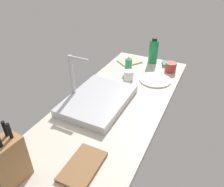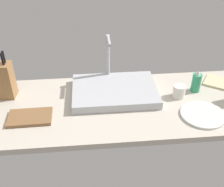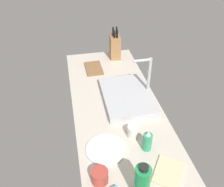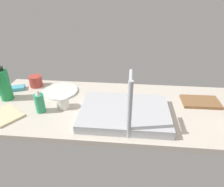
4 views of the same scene
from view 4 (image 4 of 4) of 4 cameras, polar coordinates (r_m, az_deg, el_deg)
The scene contains 11 objects.
countertop_slab at distance 125.76cm, azimuth 1.89°, elevation -4.40°, with size 165.11×63.00×3.50cm, color beige.
sink_basin at distance 115.33cm, azimuth 3.56°, elevation -5.46°, with size 50.14×35.60×4.94cm, color #B7BABF.
faucet at distance 93.70cm, azimuth 4.97°, elevation -3.19°, with size 5.50×14.11×31.22cm.
cutting_board at distance 139.47cm, azimuth 23.75°, elevation -2.17°, with size 23.05×14.21×1.80cm, color brown.
soap_bottle at distance 124.65cm, azimuth -19.83°, elevation -2.38°, with size 5.59×5.59×14.24cm.
water_bottle at distance 145.10cm, azimuth -28.30°, elevation 2.26°, with size 7.97×7.97×22.29cm.
dinner_plate at distance 144.94cm, azimuth -14.46°, elevation 0.69°, with size 24.34×24.34×1.20cm, color silver.
dish_towel at distance 131.81cm, azimuth -28.01°, elevation -5.40°, with size 18.66×14.54×1.20cm, color beige.
coffee_mug at distance 125.64cm, azimuth -13.76°, elevation -2.39°, with size 7.31×7.31×7.51cm, color silver.
ceramic_cup at distance 156.66cm, azimuth -20.79°, elevation 3.29°, with size 9.02×9.02×7.90cm, color #B23D33.
dish_sponge at distance 157.78cm, azimuth -25.04°, elevation 1.42°, with size 9.00×6.00×2.40cm, color #4CA3BC.
Camera 4 is at (-5.59, 103.64, 72.77)cm, focal length 32.28 mm.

